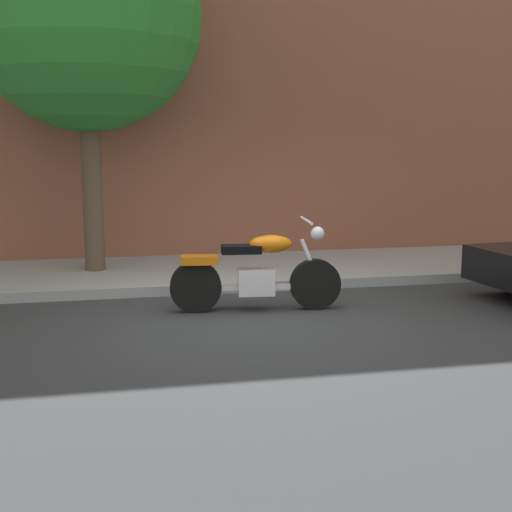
{
  "coord_description": "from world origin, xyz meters",
  "views": [
    {
      "loc": [
        -1.52,
        -7.52,
        2.05
      ],
      "look_at": [
        0.17,
        0.45,
        0.68
      ],
      "focal_mm": 47.93,
      "sensor_mm": 36.0,
      "label": 1
    }
  ],
  "objects": [
    {
      "name": "ground_plane",
      "position": [
        0.0,
        0.0,
        0.0
      ],
      "size": [
        60.0,
        60.0,
        0.0
      ],
      "primitive_type": "plane",
      "color": "#303335"
    },
    {
      "name": "motorcycle",
      "position": [
        0.16,
        0.46,
        0.45
      ],
      "size": [
        2.1,
        0.7,
        1.12
      ],
      "color": "black",
      "rests_on": "ground"
    },
    {
      "name": "street_tree",
      "position": [
        -1.8,
        2.86,
        3.82
      ],
      "size": [
        3.33,
        3.33,
        5.51
      ],
      "color": "brown",
      "rests_on": "ground"
    },
    {
      "name": "sidewalk",
      "position": [
        0.0,
        2.71,
        0.07
      ],
      "size": [
        25.06,
        2.52,
        0.14
      ],
      "primitive_type": "cube",
      "color": "#979797",
      "rests_on": "ground"
    }
  ]
}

